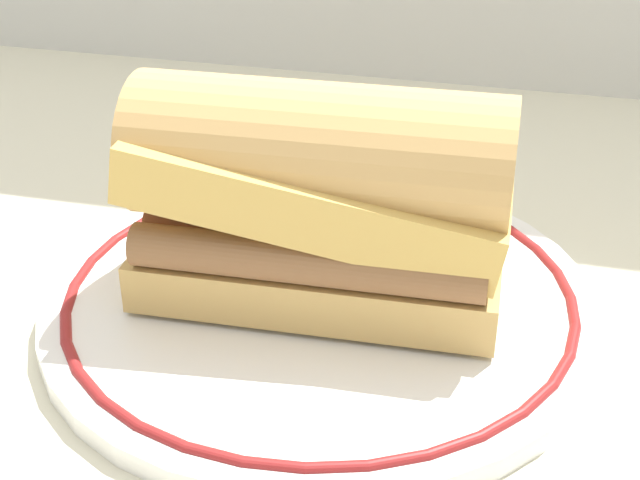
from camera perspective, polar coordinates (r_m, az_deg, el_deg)
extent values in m
plane|color=beige|center=(0.51, -3.47, -4.80)|extent=(1.50, 1.50, 0.00)
cylinder|color=white|center=(0.51, 0.00, -3.81)|extent=(0.30, 0.30, 0.01)
torus|color=maroon|center=(0.51, 0.00, -3.25)|extent=(0.28, 0.28, 0.01)
cube|color=tan|center=(0.50, 0.00, -1.70)|extent=(0.19, 0.09, 0.03)
cylinder|color=brown|center=(0.46, -0.92, -1.37)|extent=(0.18, 0.03, 0.02)
cylinder|color=brown|center=(0.48, -0.29, 0.06)|extent=(0.18, 0.03, 0.02)
cylinder|color=#965B23|center=(0.50, 0.28, 1.38)|extent=(0.18, 0.03, 0.02)
cylinder|color=brown|center=(0.52, 0.81, 2.59)|extent=(0.18, 0.03, 0.02)
cube|color=tan|center=(0.47, 0.00, 3.50)|extent=(0.20, 0.09, 0.06)
cylinder|color=tan|center=(0.47, 0.00, 5.15)|extent=(0.19, 0.08, 0.07)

